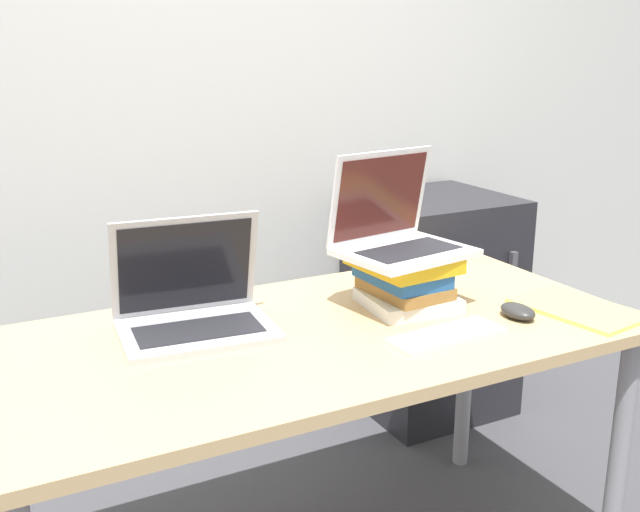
# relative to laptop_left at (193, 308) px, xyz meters

# --- Properties ---
(wall_back) EXTENTS (8.00, 0.05, 2.70)m
(wall_back) POSITION_rel_laptop_left_xyz_m (0.26, 0.88, 0.58)
(wall_back) COLOR silver
(wall_back) RESTS_ON ground_plane
(desk) EXTENTS (1.54, 0.75, 0.72)m
(desk) POSITION_rel_laptop_left_xyz_m (0.26, -0.14, -0.13)
(desk) COLOR tan
(desk) RESTS_ON ground_plane
(laptop_left) EXTENTS (0.37, 0.29, 0.27)m
(laptop_left) POSITION_rel_laptop_left_xyz_m (0.00, 0.00, 0.00)
(laptop_left) COLOR #B2B2B7
(laptop_left) RESTS_ON desk
(book_stack) EXTENTS (0.24, 0.26, 0.14)m
(book_stack) POSITION_rel_laptop_left_xyz_m (0.53, -0.09, 0.02)
(book_stack) COLOR white
(book_stack) RESTS_ON desk
(laptop_on_books) EXTENTS (0.34, 0.29, 0.25)m
(laptop_on_books) POSITION_rel_laptop_left_xyz_m (0.52, -0.07, 0.14)
(laptop_on_books) COLOR silver
(laptop_on_books) RESTS_ON book_stack
(wireless_keyboard) EXTENTS (0.29, 0.12, 0.01)m
(wireless_keyboard) POSITION_rel_laptop_left_xyz_m (0.49, -0.32, -0.05)
(wireless_keyboard) COLOR silver
(wireless_keyboard) RESTS_ON desk
(mouse) EXTENTS (0.07, 0.10, 0.03)m
(mouse) POSITION_rel_laptop_left_xyz_m (0.73, -0.29, -0.04)
(mouse) COLOR #2D2D2D
(mouse) RESTS_ON desk
(notepad) EXTENTS (0.24, 0.33, 0.01)m
(notepad) POSITION_rel_laptop_left_xyz_m (0.90, -0.32, -0.05)
(notepad) COLOR #EFE066
(notepad) RESTS_ON desk
(mini_fridge) EXTENTS (0.52, 0.52, 0.83)m
(mini_fridge) POSITION_rel_laptop_left_xyz_m (1.12, 0.59, -0.36)
(mini_fridge) COLOR #232328
(mini_fridge) RESTS_ON ground_plane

